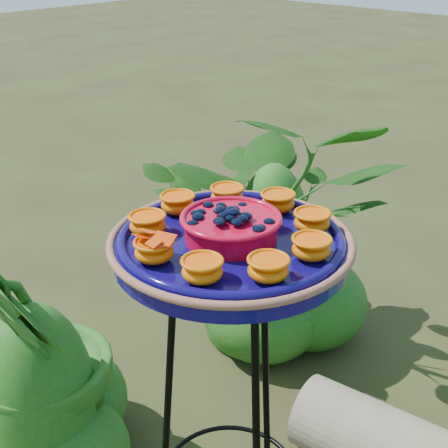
{
  "coord_description": "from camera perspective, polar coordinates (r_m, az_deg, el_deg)",
  "views": [
    {
      "loc": [
        0.75,
        -0.89,
        1.44
      ],
      "look_at": [
        0.04,
        -0.12,
        0.93
      ],
      "focal_mm": 50.0,
      "sensor_mm": 36.0,
      "label": 1
    }
  ],
  "objects": [
    {
      "name": "shrub_back_left",
      "position": [
        2.23,
        4.47,
        0.18
      ],
      "size": [
        1.11,
        1.08,
        0.95
      ],
      "primitive_type": "imported",
      "rotation": [
        0.0,
        0.0,
        0.56
      ],
      "color": "#215316",
      "rests_on": "ground"
    },
    {
      "name": "shrub_front_left",
      "position": [
        1.71,
        -16.84,
        -11.42
      ],
      "size": [
        0.61,
        0.6,
        0.86
      ],
      "primitive_type": "imported",
      "rotation": [
        0.0,
        0.0,
        5.59
      ],
      "color": "#215316",
      "rests_on": "ground"
    },
    {
      "name": "feeder_dish",
      "position": [
        1.16,
        0.63,
        -1.46
      ],
      "size": [
        0.47,
        0.47,
        0.1
      ],
      "rotation": [
        0.0,
        0.0,
        0.08
      ],
      "color": "#0C064F",
      "rests_on": "tripod_stand"
    },
    {
      "name": "tripod_stand",
      "position": [
        1.37,
        0.55,
        -15.69
      ],
      "size": [
        0.34,
        0.35,
        0.87
      ],
      "rotation": [
        0.0,
        0.0,
        0.08
      ],
      "color": "black",
      "rests_on": "ground"
    }
  ]
}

